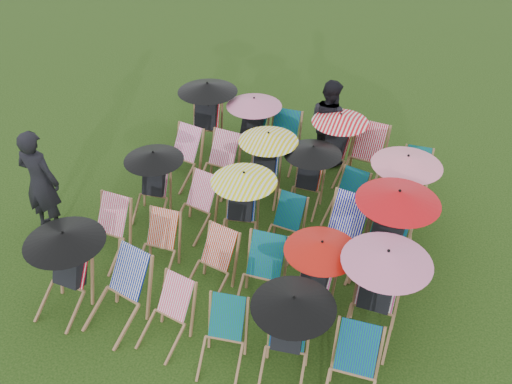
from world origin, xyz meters
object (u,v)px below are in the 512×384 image
at_px(deckchair_5, 352,375).
at_px(person_left, 40,182).
at_px(deckchair_29, 415,176).
at_px(deckchair_0, 64,270).
at_px(person_rear, 329,121).

xyz_separation_m(deckchair_5, person_left, (-5.49, 1.36, 0.46)).
bearing_deg(deckchair_5, person_left, 162.11).
bearing_deg(deckchair_29, deckchair_5, -93.81).
distance_m(deckchair_0, person_rear, 5.61).
distance_m(deckchair_0, deckchair_29, 6.09).
xyz_separation_m(deckchair_5, deckchair_29, (0.01, 4.53, -0.06)).
xyz_separation_m(deckchair_0, person_rear, (2.31, 5.10, 0.16)).
bearing_deg(deckchair_5, person_rear, 105.03).
height_order(deckchair_0, deckchair_5, deckchair_0).
relative_size(deckchair_0, deckchair_5, 1.40).
relative_size(deckchair_5, deckchair_29, 1.14).
bearing_deg(deckchair_29, deckchair_0, -135.90).
relative_size(deckchair_29, person_rear, 0.49).
bearing_deg(deckchair_0, person_rear, 67.28).
bearing_deg(person_left, deckchair_5, 164.94).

